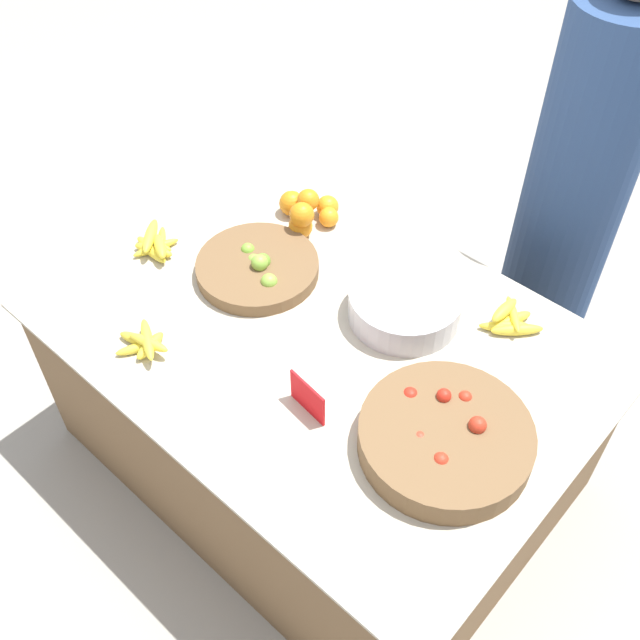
{
  "coord_description": "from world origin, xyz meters",
  "views": [
    {
      "loc": [
        0.96,
        -1.05,
        2.23
      ],
      "look_at": [
        0.0,
        0.0,
        0.7
      ],
      "focal_mm": 42.0,
      "sensor_mm": 36.0,
      "label": 1
    }
  ],
  "objects_px": {
    "lime_bowl": "(258,267)",
    "vendor_person": "(572,201)",
    "tomato_basket": "(445,438)",
    "price_sign": "(308,398)",
    "metal_bowl": "(405,304)"
  },
  "relations": [
    {
      "from": "lime_bowl",
      "to": "vendor_person",
      "type": "height_order",
      "value": "vendor_person"
    },
    {
      "from": "metal_bowl",
      "to": "price_sign",
      "type": "bearing_deg",
      "value": -86.81
    },
    {
      "from": "lime_bowl",
      "to": "price_sign",
      "type": "distance_m",
      "value": 0.54
    },
    {
      "from": "lime_bowl",
      "to": "tomato_basket",
      "type": "height_order",
      "value": "tomato_basket"
    },
    {
      "from": "lime_bowl",
      "to": "tomato_basket",
      "type": "relative_size",
      "value": 0.87
    },
    {
      "from": "price_sign",
      "to": "vendor_person",
      "type": "relative_size",
      "value": 0.08
    },
    {
      "from": "tomato_basket",
      "to": "lime_bowl",
      "type": "bearing_deg",
      "value": 170.67
    },
    {
      "from": "tomato_basket",
      "to": "price_sign",
      "type": "bearing_deg",
      "value": -155.93
    },
    {
      "from": "vendor_person",
      "to": "tomato_basket",
      "type": "bearing_deg",
      "value": -77.54
    },
    {
      "from": "metal_bowl",
      "to": "tomato_basket",
      "type": "bearing_deg",
      "value": -39.54
    },
    {
      "from": "vendor_person",
      "to": "lime_bowl",
      "type": "bearing_deg",
      "value": -123.19
    },
    {
      "from": "price_sign",
      "to": "tomato_basket",
      "type": "bearing_deg",
      "value": 31.05
    },
    {
      "from": "lime_bowl",
      "to": "vendor_person",
      "type": "xyz_separation_m",
      "value": [
        0.57,
        0.87,
        0.05
      ]
    },
    {
      "from": "price_sign",
      "to": "vendor_person",
      "type": "distance_m",
      "value": 1.15
    },
    {
      "from": "tomato_basket",
      "to": "price_sign",
      "type": "xyz_separation_m",
      "value": [
        -0.33,
        -0.15,
        0.01
      ]
    }
  ]
}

